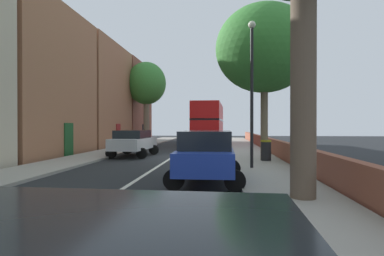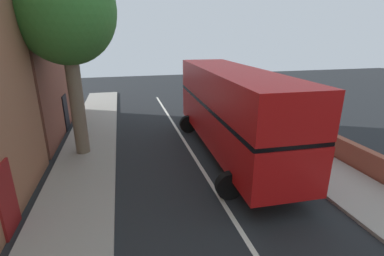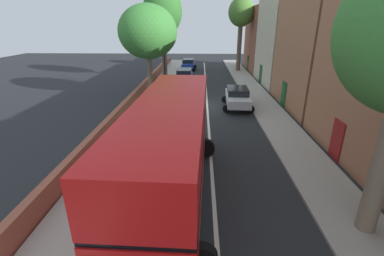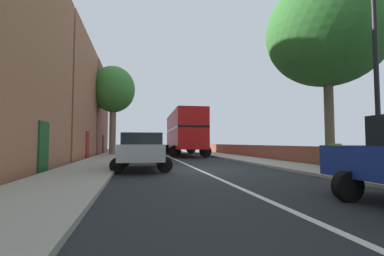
{
  "view_description": "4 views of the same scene",
  "coord_description": "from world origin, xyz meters",
  "px_view_note": "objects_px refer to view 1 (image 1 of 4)",
  "views": [
    {
      "loc": [
        3.03,
        -19.24,
        1.94
      ],
      "look_at": [
        0.45,
        8.35,
        1.73
      ],
      "focal_mm": 30.21,
      "sensor_mm": 36.0,
      "label": 1
    },
    {
      "loc": [
        -3.04,
        1.76,
        5.44
      ],
      "look_at": [
        -0.26,
        12.72,
        1.65
      ],
      "focal_mm": 25.79,
      "sensor_mm": 36.0,
      "label": 2
    },
    {
      "loc": [
        0.59,
        22.5,
        6.69
      ],
      "look_at": [
        1.05,
        8.26,
        1.1
      ],
      "focal_mm": 25.13,
      "sensor_mm": 36.0,
      "label": 3
    },
    {
      "loc": [
        -2.75,
        -11.62,
        1.24
      ],
      "look_at": [
        1.94,
        10.62,
        2.5
      ],
      "focal_mm": 24.4,
      "sensor_mm": 36.0,
      "label": 4
    }
  ],
  "objects_px": {
    "double_decker_bus": "(209,121)",
    "litter_bin_right": "(266,150)",
    "street_tree_left_2": "(146,84)",
    "lamppost_right": "(252,82)",
    "parked_car_blue_right_0": "(206,154)",
    "parked_car_silver_left_2": "(134,141)",
    "street_tree_right_1": "(264,49)"
  },
  "relations": [
    {
      "from": "parked_car_silver_left_2",
      "to": "street_tree_left_2",
      "type": "height_order",
      "value": "street_tree_left_2"
    },
    {
      "from": "double_decker_bus",
      "to": "street_tree_left_2",
      "type": "relative_size",
      "value": 1.23
    },
    {
      "from": "street_tree_right_1",
      "to": "street_tree_left_2",
      "type": "xyz_separation_m",
      "value": [
        -10.34,
        17.0,
        0.45
      ]
    },
    {
      "from": "parked_car_silver_left_2",
      "to": "street_tree_right_1",
      "type": "relative_size",
      "value": 0.57
    },
    {
      "from": "street_tree_right_1",
      "to": "street_tree_left_2",
      "type": "relative_size",
      "value": 0.94
    },
    {
      "from": "double_decker_bus",
      "to": "street_tree_left_2",
      "type": "height_order",
      "value": "street_tree_left_2"
    },
    {
      "from": "lamppost_right",
      "to": "parked_car_silver_left_2",
      "type": "bearing_deg",
      "value": 139.94
    },
    {
      "from": "street_tree_right_1",
      "to": "lamppost_right",
      "type": "bearing_deg",
      "value": -106.46
    },
    {
      "from": "lamppost_right",
      "to": "litter_bin_right",
      "type": "height_order",
      "value": "lamppost_right"
    },
    {
      "from": "parked_car_blue_right_0",
      "to": "street_tree_right_1",
      "type": "height_order",
      "value": "street_tree_right_1"
    },
    {
      "from": "parked_car_blue_right_0",
      "to": "lamppost_right",
      "type": "height_order",
      "value": "lamppost_right"
    },
    {
      "from": "street_tree_left_2",
      "to": "lamppost_right",
      "type": "height_order",
      "value": "street_tree_left_2"
    },
    {
      "from": "street_tree_left_2",
      "to": "litter_bin_right",
      "type": "height_order",
      "value": "street_tree_left_2"
    },
    {
      "from": "double_decker_bus",
      "to": "parked_car_blue_right_0",
      "type": "height_order",
      "value": "double_decker_bus"
    },
    {
      "from": "parked_car_blue_right_0",
      "to": "lamppost_right",
      "type": "bearing_deg",
      "value": 60.47
    },
    {
      "from": "parked_car_blue_right_0",
      "to": "litter_bin_right",
      "type": "bearing_deg",
      "value": 65.55
    },
    {
      "from": "parked_car_blue_right_0",
      "to": "street_tree_left_2",
      "type": "bearing_deg",
      "value": 108.09
    },
    {
      "from": "double_decker_bus",
      "to": "parked_car_silver_left_2",
      "type": "xyz_separation_m",
      "value": [
        -4.2,
        -12.64,
        -1.41
      ]
    },
    {
      "from": "parked_car_silver_left_2",
      "to": "street_tree_right_1",
      "type": "xyz_separation_m",
      "value": [
        7.73,
        -2.59,
        5.01
      ]
    },
    {
      "from": "lamppost_right",
      "to": "litter_bin_right",
      "type": "relative_size",
      "value": 5.89
    },
    {
      "from": "parked_car_blue_right_0",
      "to": "parked_car_silver_left_2",
      "type": "distance_m",
      "value": 10.21
    },
    {
      "from": "double_decker_bus",
      "to": "parked_car_blue_right_0",
      "type": "distance_m",
      "value": 21.6
    },
    {
      "from": "double_decker_bus",
      "to": "street_tree_right_1",
      "type": "distance_m",
      "value": 16.04
    },
    {
      "from": "parked_car_silver_left_2",
      "to": "parked_car_blue_right_0",
      "type": "bearing_deg",
      "value": -60.66
    },
    {
      "from": "lamppost_right",
      "to": "litter_bin_right",
      "type": "xyz_separation_m",
      "value": [
        1.0,
        2.98,
        -3.15
      ]
    },
    {
      "from": "street_tree_left_2",
      "to": "lamppost_right",
      "type": "relative_size",
      "value": 1.37
    },
    {
      "from": "street_tree_right_1",
      "to": "litter_bin_right",
      "type": "height_order",
      "value": "street_tree_right_1"
    },
    {
      "from": "parked_car_silver_left_2",
      "to": "double_decker_bus",
      "type": "bearing_deg",
      "value": 71.61
    },
    {
      "from": "parked_car_blue_right_0",
      "to": "lamppost_right",
      "type": "distance_m",
      "value": 4.61
    },
    {
      "from": "street_tree_left_2",
      "to": "lamppost_right",
      "type": "xyz_separation_m",
      "value": [
        9.41,
        -20.13,
        -2.6
      ]
    },
    {
      "from": "double_decker_bus",
      "to": "parked_car_blue_right_0",
      "type": "relative_size",
      "value": 2.34
    },
    {
      "from": "double_decker_bus",
      "to": "litter_bin_right",
      "type": "xyz_separation_m",
      "value": [
        3.6,
        -15.38,
        -1.69
      ]
    }
  ]
}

